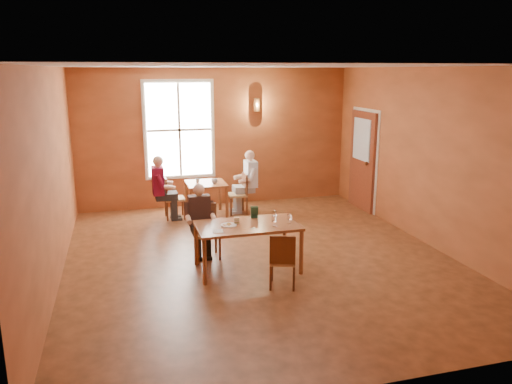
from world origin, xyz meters
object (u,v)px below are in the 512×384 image
object	(u,v)px
diner_white	(238,184)
diner_maroon	(173,188)
main_table	(247,247)
chair_diner_white	(237,194)
diner_main	(207,224)
chair_diner_main	(207,232)
chair_diner_maroon	(175,198)
chair_empty	(283,259)
second_table	(206,199)

from	to	relation	value
diner_white	diner_maroon	size ratio (longest dim) A/B	1.00
main_table	chair_diner_white	xyz separation A→B (m)	(0.55, 3.00, 0.07)
chair_diner_white	diner_maroon	bearing A→B (deg)	90.00
diner_main	diner_white	xyz separation A→B (m)	(1.08, 2.38, 0.07)
main_table	chair_diner_white	size ratio (longest dim) A/B	1.79
main_table	chair_diner_main	xyz separation A→B (m)	(-0.50, 0.65, 0.07)
diner_main	chair_diner_white	world-z (taller)	diner_main
chair_diner_maroon	diner_maroon	xyz separation A→B (m)	(-0.03, 0.00, 0.21)
diner_white	chair_empty	bearing A→B (deg)	175.98
second_table	diner_white	xyz separation A→B (m)	(0.68, 0.00, 0.28)
main_table	diner_maroon	world-z (taller)	diner_maroon
main_table	diner_main	world-z (taller)	diner_main
second_table	chair_diner_white	size ratio (longest dim) A/B	0.94
chair_diner_main	diner_white	distance (m)	2.60
second_table	main_table	bearing A→B (deg)	-88.13
chair_diner_white	diner_maroon	xyz separation A→B (m)	(-1.33, 0.00, 0.21)
chair_empty	second_table	bearing A→B (deg)	117.02
chair_empty	second_table	xyz separation A→B (m)	(-0.42, 3.72, -0.05)
diner_main	chair_diner_maroon	size ratio (longest dim) A/B	1.32
second_table	chair_diner_white	world-z (taller)	chair_diner_white
chair_empty	diner_maroon	size ratio (longest dim) A/B	0.62
chair_diner_main	diner_main	distance (m)	0.14
diner_white	chair_diner_maroon	distance (m)	1.35
diner_maroon	second_table	bearing A→B (deg)	90.00
chair_diner_white	chair_diner_maroon	xyz separation A→B (m)	(-1.30, 0.00, 0.01)
chair_diner_white	diner_white	distance (m)	0.21
diner_main	second_table	xyz separation A→B (m)	(0.40, 2.38, -0.22)
chair_empty	chair_diner_white	size ratio (longest dim) A/B	0.93
second_table	diner_white	distance (m)	0.74
chair_empty	chair_diner_white	xyz separation A→B (m)	(0.23, 3.72, 0.03)
chair_diner_main	chair_diner_maroon	distance (m)	2.37
main_table	diner_maroon	xyz separation A→B (m)	(-0.78, 3.00, 0.28)
diner_white	diner_maroon	world-z (taller)	same
main_table	chair_diner_main	size ratio (longest dim) A/B	1.77
chair_empty	chair_diner_main	bearing A→B (deg)	141.52
second_table	chair_diner_white	distance (m)	0.65
diner_maroon	chair_empty	bearing A→B (deg)	16.44
second_table	chair_diner_main	bearing A→B (deg)	-99.69
chair_empty	chair_diner_maroon	xyz separation A→B (m)	(-1.07, 3.72, 0.03)
diner_main	chair_diner_white	distance (m)	2.61
chair_diner_main	diner_maroon	size ratio (longest dim) A/B	0.67
chair_diner_main	chair_diner_white	distance (m)	2.58
diner_white	chair_diner_white	bearing A→B (deg)	90.00
diner_white	chair_diner_maroon	size ratio (longest dim) A/B	1.48
chair_diner_main	diner_white	size ratio (longest dim) A/B	0.67
chair_diner_main	diner_maroon	distance (m)	2.38
chair_diner_white	diner_main	bearing A→B (deg)	156.19
diner_white	diner_maroon	distance (m)	1.36
chair_diner_main	second_table	size ratio (longest dim) A/B	1.08
chair_diner_white	diner_maroon	size ratio (longest dim) A/B	0.67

